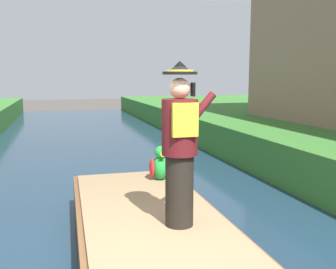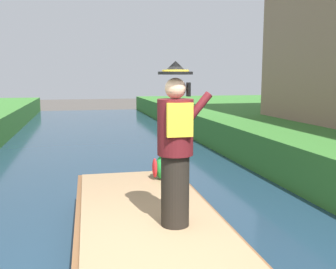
% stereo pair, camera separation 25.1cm
% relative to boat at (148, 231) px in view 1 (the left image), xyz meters
% --- Properties ---
extents(boat, '(1.89, 4.24, 0.61)m').
position_rel_boat_xyz_m(boat, '(0.00, 0.00, 0.00)').
color(boat, brown).
rests_on(boat, canal_water).
extents(person_pirate, '(0.61, 0.42, 1.85)m').
position_rel_boat_xyz_m(person_pirate, '(0.22, -0.66, 1.23)').
color(person_pirate, black).
rests_on(person_pirate, boat).
extents(parrot_plush, '(0.36, 0.35, 0.57)m').
position_rel_boat_xyz_m(parrot_plush, '(0.52, 1.32, 0.55)').
color(parrot_plush, green).
rests_on(parrot_plush, boat).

